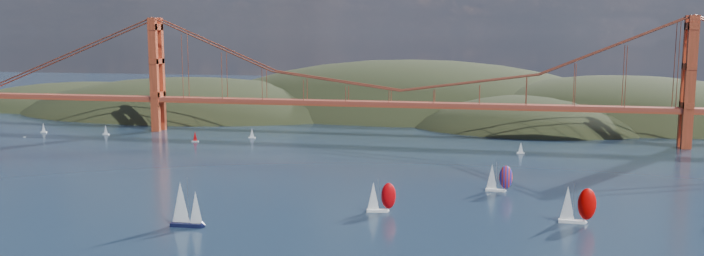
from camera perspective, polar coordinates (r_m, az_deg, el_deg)
name	(u,v)px	position (r m, az deg, el deg)	size (l,w,h in m)	color
headlands	(500,137)	(409.69, 12.24, -0.71)	(725.00, 225.00, 96.00)	black
bridge	(397,68)	(310.61, 3.80, 5.02)	(552.00, 12.00, 55.00)	#963A27
sloop_navy	(185,205)	(176.26, -13.70, -6.22)	(8.29, 4.85, 12.71)	black
racer_0	(381,196)	(185.50, 2.39, -5.70)	(8.10, 4.22, 9.09)	white
racer_1	(577,204)	(183.64, 18.18, -6.04)	(9.08, 3.72, 10.43)	white
racer_rwb	(498,177)	(213.46, 12.08, -4.04)	(8.08, 3.38, 9.22)	white
distant_boat_0	(43,128)	(363.00, -24.27, 0.03)	(3.00, 2.00, 4.70)	silver
distant_boat_1	(106,130)	(344.28, -19.79, -0.13)	(3.00, 2.00, 4.70)	silver
distant_boat_2	(195,137)	(310.63, -12.91, -0.69)	(3.00, 2.00, 4.70)	silver
distant_boat_3	(252,133)	(316.86, -8.31, -0.41)	(3.00, 2.00, 4.70)	silver
distant_boat_8	(521,148)	(281.51, 13.85, -1.61)	(3.00, 2.00, 4.70)	silver
gull	(25,137)	(196.31, -25.57, -0.69)	(0.90, 0.25, 0.17)	white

